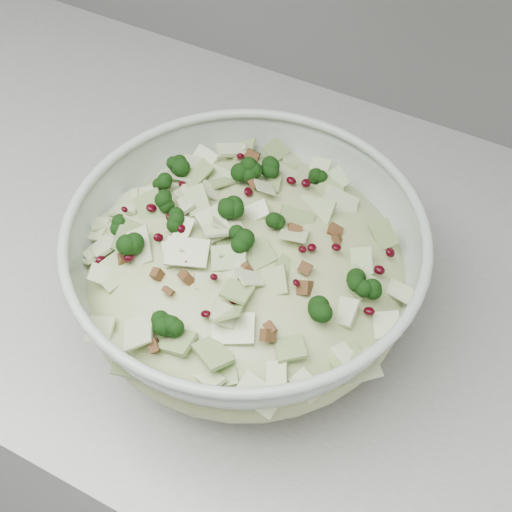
% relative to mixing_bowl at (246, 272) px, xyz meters
% --- Properties ---
extents(mixing_bowl, '(0.37, 0.37, 0.13)m').
position_rel_mixing_bowl_xyz_m(mixing_bowl, '(0.00, 0.00, 0.00)').
color(mixing_bowl, '#B4C6B7').
rests_on(mixing_bowl, counter).
extents(salad, '(0.32, 0.32, 0.13)m').
position_rel_mixing_bowl_xyz_m(salad, '(0.00, 0.00, 0.02)').
color(salad, tan).
rests_on(salad, mixing_bowl).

